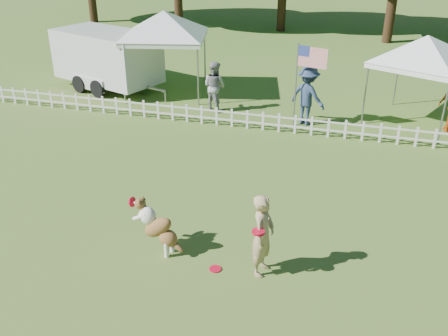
# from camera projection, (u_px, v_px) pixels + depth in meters

# --- Properties ---
(ground) EXTENTS (120.00, 120.00, 0.00)m
(ground) POSITION_uv_depth(u_px,v_px,m) (223.00, 270.00, 9.34)
(ground) COLOR #3F6921
(ground) RESTS_ON ground
(picket_fence) EXTENTS (22.00, 0.08, 0.60)m
(picket_fence) POSITION_uv_depth(u_px,v_px,m) (287.00, 124.00, 15.23)
(picket_fence) COLOR silver
(picket_fence) RESTS_ON ground
(handler) EXTENTS (0.46, 0.63, 1.61)m
(handler) POSITION_uv_depth(u_px,v_px,m) (263.00, 235.00, 8.95)
(handler) COLOR tan
(handler) RESTS_ON ground
(dog) EXTENTS (1.11, 0.57, 1.09)m
(dog) POSITION_uv_depth(u_px,v_px,m) (159.00, 228.00, 9.64)
(dog) COLOR brown
(dog) RESTS_ON ground
(frisbee_on_turf) EXTENTS (0.27, 0.27, 0.02)m
(frisbee_on_turf) POSITION_uv_depth(u_px,v_px,m) (215.00, 269.00, 9.35)
(frisbee_on_turf) COLOR red
(frisbee_on_turf) RESTS_ON ground
(canopy_tent_left) EXTENTS (3.42, 3.42, 2.95)m
(canopy_tent_left) POSITION_uv_depth(u_px,v_px,m) (166.00, 54.00, 18.25)
(canopy_tent_left) COLOR white
(canopy_tent_left) RESTS_ON ground
(canopy_tent_right) EXTENTS (3.49, 3.49, 2.72)m
(canopy_tent_right) POSITION_uv_depth(u_px,v_px,m) (420.00, 81.00, 15.56)
(canopy_tent_right) COLOR white
(canopy_tent_right) RESTS_ON ground
(cargo_trailer) EXTENTS (5.50, 3.79, 2.22)m
(cargo_trailer) POSITION_uv_depth(u_px,v_px,m) (107.00, 60.00, 18.96)
(cargo_trailer) COLOR silver
(cargo_trailer) RESTS_ON ground
(flag_pole) EXTENTS (0.99, 0.37, 2.61)m
(flag_pole) POSITION_uv_depth(u_px,v_px,m) (296.00, 86.00, 15.33)
(flag_pole) COLOR gray
(flag_pole) RESTS_ON ground
(spectator_a) EXTENTS (1.01, 0.91, 1.69)m
(spectator_a) POSITION_uv_depth(u_px,v_px,m) (215.00, 86.00, 16.81)
(spectator_a) COLOR gray
(spectator_a) RESTS_ON ground
(spectator_b) EXTENTS (1.39, 1.18, 1.87)m
(spectator_b) POSITION_uv_depth(u_px,v_px,m) (308.00, 96.00, 15.63)
(spectator_b) COLOR navy
(spectator_b) RESTS_ON ground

